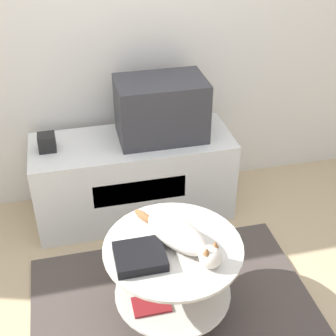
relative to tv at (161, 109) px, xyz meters
The scene contains 9 objects.
ground_plane 1.24m from the tv, 98.70° to the right, with size 12.00×12.00×0.00m, color tan.
wall_back 0.61m from the tv, 113.56° to the left, with size 8.00×0.05×2.60m.
rug 1.23m from the tv, 98.70° to the right, with size 1.60×1.09×0.02m.
tv_stand 0.54m from the tv, behind, with size 1.35×0.51×0.60m.
tv is the anchor object (origin of this frame).
speaker 0.77m from the tv, behind, with size 0.11×0.11×0.11m.
coffee_table 1.09m from the tv, 99.06° to the right, with size 0.73×0.73×0.49m.
dvd_box 1.12m from the tv, 108.17° to the right, with size 0.25×0.22×0.05m.
cat 1.01m from the tv, 96.81° to the right, with size 0.36×0.54×0.14m.
Camera 1 is at (-0.44, -1.76, 2.17)m, focal length 50.00 mm.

